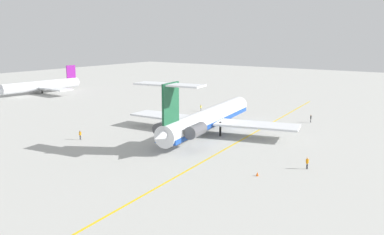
# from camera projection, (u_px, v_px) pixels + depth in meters

# --- Properties ---
(ground) EXTENTS (327.98, 327.98, 0.00)m
(ground) POSITION_uv_depth(u_px,v_px,m) (241.00, 138.00, 78.63)
(ground) COLOR #ADADA8
(main_jetliner) EXTENTS (39.96, 35.45, 11.66)m
(main_jetliner) POSITION_uv_depth(u_px,v_px,m) (206.00, 119.00, 80.46)
(main_jetliner) COLOR silver
(main_jetliner) RESTS_ON ground
(airliner_mid_left) EXTENTS (29.03, 28.69, 8.68)m
(airliner_mid_left) POSITION_uv_depth(u_px,v_px,m) (40.00, 86.00, 137.14)
(airliner_mid_left) COLOR silver
(airliner_mid_left) RESTS_ON ground
(ground_crew_near_nose) EXTENTS (0.32, 0.35, 1.75)m
(ground_crew_near_nose) POSITION_uv_depth(u_px,v_px,m) (80.00, 134.00, 76.85)
(ground_crew_near_nose) COLOR black
(ground_crew_near_nose) RESTS_ON ground
(ground_crew_near_tail) EXTENTS (0.35, 0.34, 1.79)m
(ground_crew_near_tail) POSITION_uv_depth(u_px,v_px,m) (307.00, 162.00, 59.96)
(ground_crew_near_tail) COLOR black
(ground_crew_near_tail) RESTS_ON ground
(ground_crew_portside) EXTENTS (0.40, 0.28, 1.75)m
(ground_crew_portside) POSITION_uv_depth(u_px,v_px,m) (311.00, 118.00, 91.85)
(ground_crew_portside) COLOR black
(ground_crew_portside) RESTS_ON ground
(ground_crew_starboard) EXTENTS (0.37, 0.30, 1.73)m
(ground_crew_starboard) POSITION_uv_depth(u_px,v_px,m) (201.00, 107.00, 105.45)
(ground_crew_starboard) COLOR black
(ground_crew_starboard) RESTS_ON ground
(safety_cone_nose) EXTENTS (0.40, 0.40, 0.55)m
(safety_cone_nose) POSITION_uv_depth(u_px,v_px,m) (257.00, 174.00, 57.23)
(safety_cone_nose) COLOR #EA590F
(safety_cone_nose) RESTS_ON ground
(taxiway_centreline) EXTENTS (101.45, 10.46, 0.01)m
(taxiway_centreline) POSITION_uv_depth(u_px,v_px,m) (243.00, 139.00, 77.68)
(taxiway_centreline) COLOR gold
(taxiway_centreline) RESTS_ON ground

